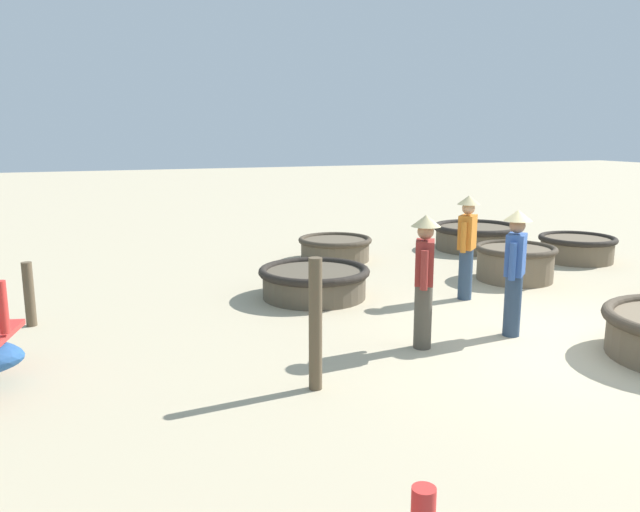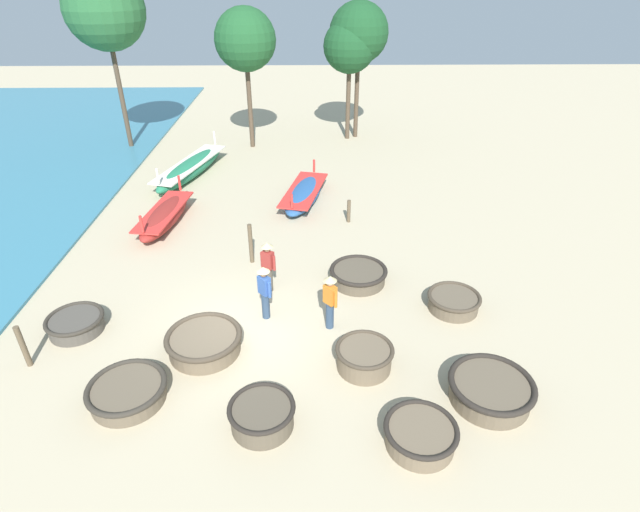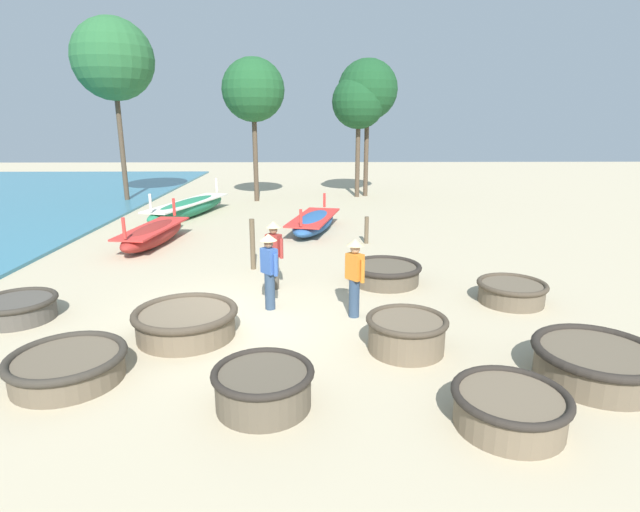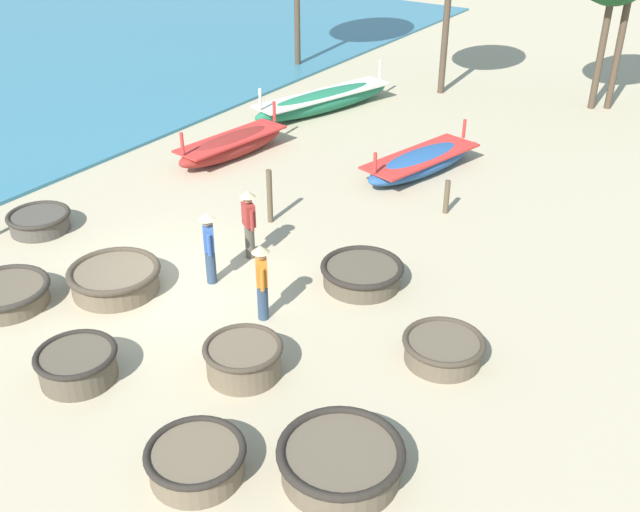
% 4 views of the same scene
% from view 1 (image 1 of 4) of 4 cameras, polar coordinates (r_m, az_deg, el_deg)
% --- Properties ---
extents(ground_plane, '(80.00, 80.00, 0.00)m').
position_cam_1_polar(ground_plane, '(8.66, 22.81, -7.42)').
color(ground_plane, '#BCAD8C').
extents(coracle_upturned, '(1.54, 1.54, 0.49)m').
position_cam_1_polar(coracle_upturned, '(13.03, 1.39, 0.76)').
color(coracle_upturned, brown).
rests_on(coracle_upturned, ground).
extents(coracle_tilted, '(1.96, 1.96, 0.57)m').
position_cam_1_polar(coracle_tilted, '(14.67, 14.10, 1.80)').
color(coracle_tilted, brown).
rests_on(coracle_tilted, ground).
extents(coracle_front_right, '(1.45, 1.45, 0.63)m').
position_cam_1_polar(coracle_front_right, '(11.81, 17.41, -0.49)').
color(coracle_front_right, brown).
rests_on(coracle_front_right, ground).
extents(coracle_beside_post, '(1.56, 1.56, 0.52)m').
position_cam_1_polar(coracle_beside_post, '(14.03, 22.43, 0.74)').
color(coracle_beside_post, brown).
rests_on(coracle_beside_post, ground).
extents(coracle_center, '(1.81, 1.81, 0.50)m').
position_cam_1_polar(coracle_center, '(10.11, -0.54, -2.28)').
color(coracle_center, brown).
rests_on(coracle_center, ground).
extents(fisherman_crouching, '(0.39, 0.42, 1.67)m').
position_cam_1_polar(fisherman_crouching, '(10.14, 13.29, 1.40)').
color(fisherman_crouching, '#2D425B').
rests_on(fisherman_crouching, ground).
extents(fisherman_with_hat, '(0.47, 0.36, 1.67)m').
position_cam_1_polar(fisherman_with_hat, '(7.70, 9.52, -1.53)').
color(fisherman_with_hat, '#4C473D').
rests_on(fisherman_with_hat, ground).
extents(fisherman_by_coracle, '(0.39, 0.41, 1.67)m').
position_cam_1_polar(fisherman_by_coracle, '(8.45, 17.40, -0.76)').
color(fisherman_by_coracle, '#2D425B').
rests_on(fisherman_by_coracle, ground).
extents(mooring_post_mid_beach, '(0.14, 0.14, 1.40)m').
position_cam_1_polar(mooring_post_mid_beach, '(6.44, -0.42, -6.28)').
color(mooring_post_mid_beach, brown).
rests_on(mooring_post_mid_beach, ground).
extents(mooring_post_inland, '(0.14, 0.14, 0.90)m').
position_cam_1_polar(mooring_post_inland, '(9.48, -25.05, -3.19)').
color(mooring_post_inland, brown).
rests_on(mooring_post_inland, ground).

